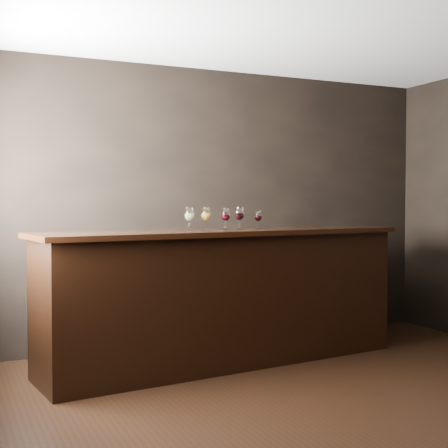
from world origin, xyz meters
name	(u,v)px	position (x,y,z in m)	size (l,w,h in m)	color
ground	(339,405)	(0.00, 0.00, 0.00)	(5.00, 5.00, 0.00)	black
room_shell	(304,150)	(-0.23, 0.11, 1.81)	(5.02, 4.52, 2.81)	black
bar_counter	(225,299)	(-0.27, 1.39, 0.58)	(3.30, 0.71, 1.15)	black
bar_top	(225,232)	(-0.27, 1.39, 1.18)	(3.41, 0.79, 0.04)	black
back_bar_shelf	(256,295)	(0.38, 2.03, 0.49)	(2.72, 0.40, 0.98)	black
glass_white	(189,215)	(-0.60, 1.40, 1.33)	(0.09, 0.09, 0.20)	white
glass_amber	(206,214)	(-0.46, 1.38, 1.34)	(0.09, 0.09, 0.20)	white
glass_red_a	(226,215)	(-0.27, 1.36, 1.33)	(0.08, 0.08, 0.19)	white
glass_red_b	(239,214)	(-0.11, 1.42, 1.33)	(0.09, 0.09, 0.20)	white
glass_red_c	(258,216)	(0.07, 1.40, 1.31)	(0.07, 0.07, 0.17)	white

